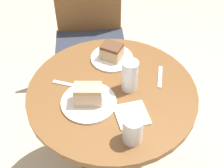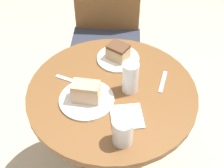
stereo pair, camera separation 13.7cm
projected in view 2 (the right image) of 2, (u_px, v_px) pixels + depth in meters
The scene contains 11 objects.
table at pixel (112, 115), 1.52m from camera, with size 0.77×0.77×0.75m.
chair at pixel (106, 38), 2.13m from camera, with size 0.48×0.48×0.90m.
plate_near at pixel (87, 100), 1.35m from camera, with size 0.24×0.24×0.01m.
plate_far at pixel (118, 58), 1.55m from camera, with size 0.21×0.21×0.01m.
cake_slice_near at pixel (86, 92), 1.32m from camera, with size 0.12×0.08×0.09m.
cake_slice_far at pixel (118, 52), 1.52m from camera, with size 0.12×0.12×0.08m.
glass_lemonade at pixel (130, 79), 1.35m from camera, with size 0.07×0.07×0.15m.
glass_water at pixel (123, 132), 1.17m from camera, with size 0.08×0.08×0.12m.
napkin_stack at pixel (127, 117), 1.28m from camera, with size 0.15×0.15×0.01m.
fork at pixel (71, 81), 1.44m from camera, with size 0.16×0.07×0.00m.
spoon at pixel (163, 82), 1.43m from camera, with size 0.05×0.14×0.00m.
Camera 2 is at (0.07, -0.97, 1.76)m, focal length 50.00 mm.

